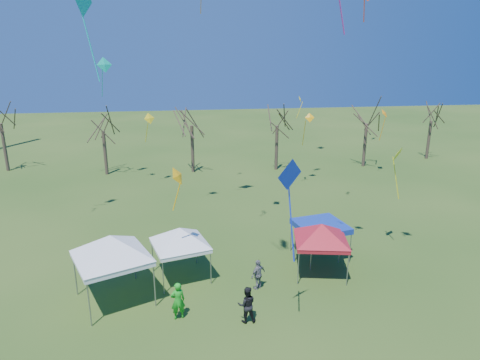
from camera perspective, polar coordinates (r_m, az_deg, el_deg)
The scene contains 22 objects.
ground at distance 20.96m, azimuth 3.14°, elevation -16.98°, with size 140.00×140.00×0.00m, color #294B18.
tree_1 at distance 42.70m, azimuth -17.97°, elevation 8.23°, with size 3.42×3.42×7.54m.
tree_2 at distance 41.77m, azimuth -6.53°, elevation 9.45°, with size 3.71×3.71×8.18m.
tree_3 at distance 42.54m, azimuth 5.02°, elevation 9.35°, with size 3.59×3.59×7.91m.
tree_4 at distance 45.51m, azimuth 16.70°, elevation 9.18°, with size 3.58×3.58×7.89m.
tree_5 at distance 51.33m, azimuth 24.34°, elevation 8.84°, with size 3.39×3.39×7.46m.
tent_white_west at distance 21.00m, azimuth -16.94°, elevation -7.66°, with size 4.19×4.19×3.98m.
tent_white_mid at distance 22.53m, azimuth -8.07°, elevation -6.78°, with size 3.64×3.64×3.32m.
tent_red at distance 23.14m, azimuth 10.84°, elevation -6.21°, with size 3.73×3.73×3.35m.
tent_blue at distance 25.23m, azimuth 10.71°, elevation -6.09°, with size 3.16×3.16×2.11m.
person_dark at distance 19.77m, azimuth 0.90°, elevation -16.28°, with size 0.84×0.65×1.72m, color black.
person_grey at distance 22.18m, azimuth 2.44°, elevation -12.46°, with size 0.94×0.39×1.60m, color slate.
person_green at distance 20.15m, azimuth -8.28°, elevation -15.64°, with size 0.66×0.43×1.80m, color green.
kite_22 at distance 38.31m, azimuth 9.22°, elevation 8.07°, with size 0.95×0.93×2.98m.
kite_19 at distance 36.30m, azimuth 8.05°, elevation 10.52°, with size 0.62×0.77×1.90m.
kite_8 at distance 20.70m, azimuth -20.22°, elevation 21.38°, with size 0.78×1.39×4.04m.
kite_17 at distance 26.06m, azimuth 20.21°, elevation 3.16°, with size 1.12×1.14×3.25m.
kite_2 at distance 39.65m, azimuth -17.62°, elevation 14.40°, with size 1.40×1.03×3.39m.
kite_5 at distance 16.74m, azimuth 6.54°, elevation 0.60°, with size 1.31×1.02×4.44m.
kite_13 at distance 38.15m, azimuth -11.99°, elevation 7.98°, with size 1.09×0.97×2.59m.
kite_1 at distance 20.39m, azimuth -8.29°, elevation 0.47°, with size 0.87×1.07×2.14m.
kite_12 at distance 42.80m, azimuth 18.72°, elevation 8.37°, with size 1.16×1.17×3.02m.
Camera 1 is at (-3.53, -17.02, 11.71)m, focal length 32.00 mm.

